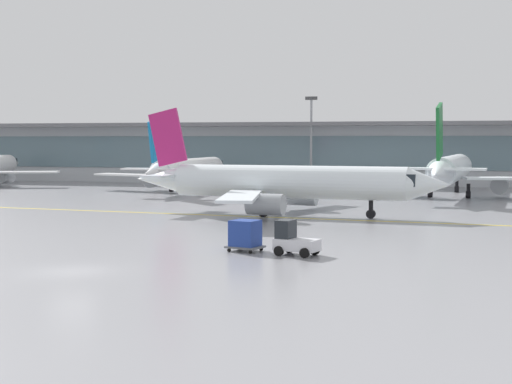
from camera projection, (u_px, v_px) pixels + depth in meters
ground_plane at (73, 271)px, 40.45m from camera, size 400.00×400.00×0.00m
taxiway_centreline_stripe at (284, 218)px, 68.35m from camera, size 109.49×11.31×0.01m
terminal_concourse at (326, 152)px, 121.17m from camera, size 175.24×11.00×9.60m
gate_airplane_1 at (189, 170)px, 103.04m from camera, size 26.92×28.88×9.59m
gate_airplane_2 at (451, 170)px, 92.89m from camera, size 30.36×32.80×10.86m
taxiing_regional_jet at (285, 183)px, 70.21m from camera, size 30.07×27.82×9.96m
baggage_tug at (294, 240)px, 46.10m from camera, size 2.87×2.15×2.10m
cargo_dolly_lead at (245, 234)px, 47.70m from camera, size 2.44×2.08×1.94m
apron_light_mast_1 at (311, 137)px, 115.10m from camera, size 1.80×0.36×13.34m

